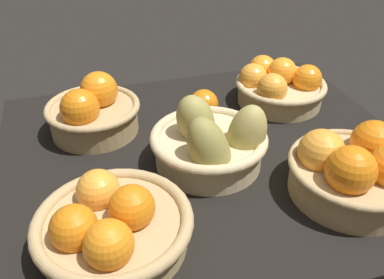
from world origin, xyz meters
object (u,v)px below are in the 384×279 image
Objects in this scene: basket_center_pears at (212,143)px; basket_near_left at (278,86)px; basket_near_right at (93,112)px; loose_orange_front_gap at (204,104)px; basket_far_right at (111,225)px; basket_far_left at (355,169)px.

basket_center_pears is 30.95cm from basket_near_left.
loose_orange_front_gap is (-24.83, 1.12, -1.53)cm from basket_near_right.
basket_far_right is at bearing 35.48° from basket_center_pears.
basket_near_right is 53.77cm from basket_far_left.
basket_far_right is at bearing 52.33° from loose_orange_front_gap.
basket_center_pears is at bearing -35.71° from basket_far_left.
basket_center_pears reaches higher than basket_far_right.
basket_center_pears is at bearing 76.67° from loose_orange_front_gap.
basket_near_left reaches higher than loose_orange_front_gap.
basket_center_pears is 1.07× the size of basket_near_left.
loose_orange_front_gap is (19.72, 1.83, -1.08)cm from basket_near_left.
basket_near_right is 0.83× the size of basket_far_right.
basket_near_left is at bearing -94.80° from basket_far_left.
basket_far_right is (42.19, -0.02, -1.13)cm from basket_far_left.
basket_far_left is (2.92, 34.72, 0.71)cm from basket_near_left.
basket_near_right reaches higher than loose_orange_front_gap.
basket_near_right is 0.89× the size of basket_far_left.
basket_far_right is 41.54cm from loose_orange_front_gap.
basket_near_right is at bearing -42.51° from basket_center_pears.
loose_orange_front_gap is (-25.38, -32.87, -0.66)cm from basket_far_right.
basket_near_right is 24.91cm from loose_orange_front_gap.
basket_far_left is (-21.02, 15.11, 0.14)cm from basket_center_pears.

